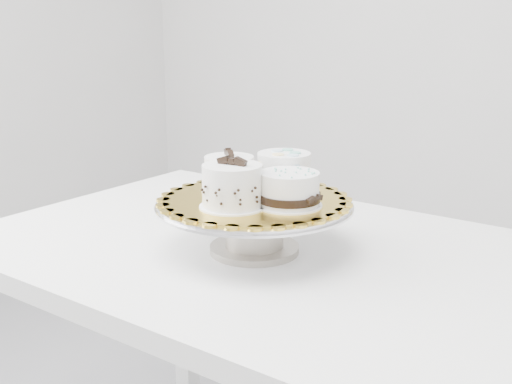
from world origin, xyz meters
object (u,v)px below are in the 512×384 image
Objects in this scene: cake_board at (254,200)px; cake_banded at (229,176)px; cake_dots at (284,172)px; cake_ribbon at (290,190)px; table at (266,288)px; cake_swirl at (232,187)px; cake_stand at (254,217)px.

cake_board is 0.07m from cake_banded.
cake_board is at bearing -111.05° from cake_dots.
cake_banded is (-0.07, 0.01, 0.03)m from cake_board.
table is at bearing 152.54° from cake_ribbon.
cake_swirl reaches higher than cake_board.
table is at bearing 66.80° from cake_banded.
cake_ribbon reaches higher than table.
cake_ribbon reaches higher than cake_board.
cake_dots is (0.01, 0.08, 0.07)m from cake_stand.
table is at bearing 85.15° from cake_swirl.
cake_stand is 2.95× the size of cake_dots.
cake_ribbon reaches higher than cake_stand.
cake_banded reaches higher than cake_board.
cake_ribbon is at bearing 36.54° from cake_banded.
cake_banded reaches higher than table.
cake_ribbon is (0.08, -0.04, 0.22)m from table.
cake_banded is (-0.06, -0.03, 0.22)m from table.
cake_dots is (0.01, 0.04, 0.23)m from table.
table is 0.23m from cake_ribbon.
cake_ribbon is (0.14, -0.01, -0.00)m from cake_banded.
cake_ribbon is at bearing 0.00° from cake_stand.
cake_swirl is at bearing -85.86° from cake_stand.
cake_swirl reaches higher than table.
table is 9.51× the size of cake_ribbon.
cake_banded reaches higher than cake_stand.
cake_board is 2.80× the size of cake_swirl.
cake_dots is at bearing 79.09° from cake_swirl.
cake_banded is 1.07× the size of cake_dots.
cake_dots is (0.00, 0.14, 0.00)m from cake_swirl.
cake_stand is 2.96× the size of cake_ribbon.
cake_swirl reaches higher than cake_ribbon.
table is 0.16m from cake_stand.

